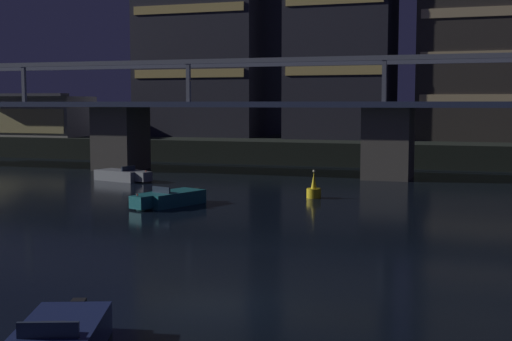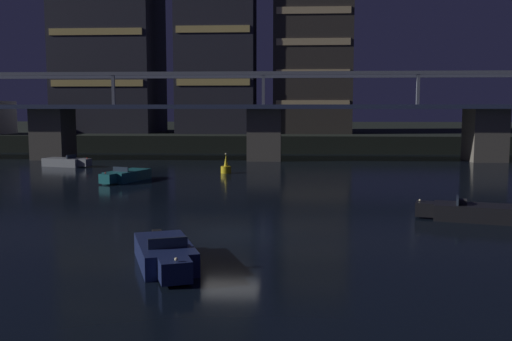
{
  "view_description": "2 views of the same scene",
  "coord_description": "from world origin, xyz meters",
  "px_view_note": "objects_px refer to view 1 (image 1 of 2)",
  "views": [
    {
      "loc": [
        7.4,
        -18.39,
        5.91
      ],
      "look_at": [
        -4.88,
        18.64,
        2.13
      ],
      "focal_mm": 49.22,
      "sensor_mm": 36.0,
      "label": 1
    },
    {
      "loc": [
        2.47,
        -24.25,
        5.52
      ],
      "look_at": [
        0.26,
        15.63,
        1.14
      ],
      "focal_mm": 39.36,
      "sensor_mm": 36.0,
      "label": 2
    }
  ],
  "objects_px": {
    "speedboat_mid_right": "(123,175)",
    "channel_buoy": "(314,190)",
    "speedboat_mid_center": "(169,199)",
    "tower_central": "(475,37)",
    "river_bridge": "(389,125)",
    "waterfront_pavilion": "(36,116)"
  },
  "relations": [
    {
      "from": "tower_central",
      "to": "speedboat_mid_right",
      "type": "distance_m",
      "value": 39.15
    },
    {
      "from": "tower_central",
      "to": "channel_buoy",
      "type": "xyz_separation_m",
      "value": [
        -8.65,
        -32.69,
        -12.01
      ]
    },
    {
      "from": "tower_central",
      "to": "speedboat_mid_right",
      "type": "xyz_separation_m",
      "value": [
        -24.76,
        -27.81,
        -12.07
      ]
    },
    {
      "from": "waterfront_pavilion",
      "to": "river_bridge",
      "type": "bearing_deg",
      "value": -16.21
    },
    {
      "from": "speedboat_mid_center",
      "to": "channel_buoy",
      "type": "distance_m",
      "value": 9.2
    },
    {
      "from": "speedboat_mid_center",
      "to": "waterfront_pavilion",
      "type": "bearing_deg",
      "value": 135.27
    },
    {
      "from": "channel_buoy",
      "to": "waterfront_pavilion",
      "type": "bearing_deg",
      "value": 146.83
    },
    {
      "from": "speedboat_mid_right",
      "to": "channel_buoy",
      "type": "bearing_deg",
      "value": -16.86
    },
    {
      "from": "channel_buoy",
      "to": "tower_central",
      "type": "bearing_deg",
      "value": 75.18
    },
    {
      "from": "tower_central",
      "to": "river_bridge",
      "type": "bearing_deg",
      "value": -106.57
    },
    {
      "from": "river_bridge",
      "to": "speedboat_mid_center",
      "type": "xyz_separation_m",
      "value": [
        -9.94,
        -18.84,
        -3.74
      ]
    },
    {
      "from": "waterfront_pavilion",
      "to": "channel_buoy",
      "type": "height_order",
      "value": "waterfront_pavilion"
    },
    {
      "from": "speedboat_mid_right",
      "to": "tower_central",
      "type": "bearing_deg",
      "value": 48.32
    },
    {
      "from": "river_bridge",
      "to": "channel_buoy",
      "type": "xyz_separation_m",
      "value": [
        -2.8,
        -13.04,
        -3.68
      ]
    },
    {
      "from": "speedboat_mid_right",
      "to": "channel_buoy",
      "type": "xyz_separation_m",
      "value": [
        16.11,
        -4.88,
        0.06
      ]
    },
    {
      "from": "waterfront_pavilion",
      "to": "speedboat_mid_right",
      "type": "relative_size",
      "value": 2.4
    },
    {
      "from": "tower_central",
      "to": "speedboat_mid_center",
      "type": "bearing_deg",
      "value": -112.3
    },
    {
      "from": "river_bridge",
      "to": "tower_central",
      "type": "relative_size",
      "value": 4.81
    },
    {
      "from": "channel_buoy",
      "to": "speedboat_mid_right",
      "type": "bearing_deg",
      "value": 163.14
    },
    {
      "from": "channel_buoy",
      "to": "river_bridge",
      "type": "bearing_deg",
      "value": 77.86
    },
    {
      "from": "speedboat_mid_center",
      "to": "speedboat_mid_right",
      "type": "height_order",
      "value": "same"
    },
    {
      "from": "speedboat_mid_right",
      "to": "channel_buoy",
      "type": "distance_m",
      "value": 16.84
    }
  ]
}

